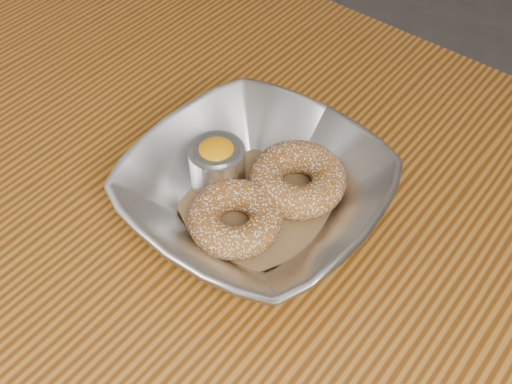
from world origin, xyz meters
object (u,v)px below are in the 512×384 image
Objects in this scene: serving_bowl at (256,192)px; ramekin at (217,164)px; donut_back at (298,179)px; donut_front at (235,218)px; table at (232,279)px.

ramekin is at bearing 179.82° from serving_bowl.
ramekin is (-0.07, -0.04, 0.01)m from donut_back.
serving_bowl is at bearing 94.91° from donut_front.
ramekin reaches higher than donut_front.
donut_front is 0.06m from ramekin.
table is at bearing -37.15° from ramekin.
donut_front is (0.01, -0.01, 0.12)m from table.
ramekin is at bearing 146.00° from donut_front.
donut_back is (0.03, 0.07, 0.13)m from table.
table is 12.38× the size of donut_back.
donut_back is 1.72× the size of ramekin.
table is at bearing 157.95° from donut_front.
donut_front is 1.60× the size of ramekin.
donut_back is at bearing 30.48° from ramekin.
ramekin is (-0.05, 0.00, 0.01)m from serving_bowl.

